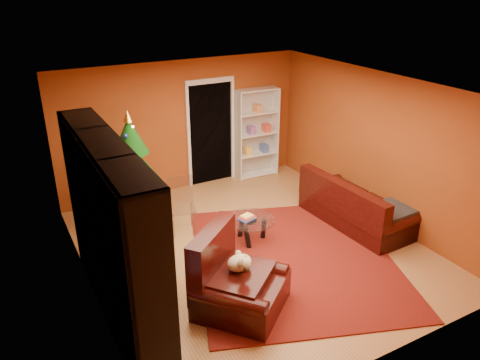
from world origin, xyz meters
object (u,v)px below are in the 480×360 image
rug (294,259)px  media_unit (113,234)px  christmas_tree (133,172)px  gift_box_red (145,193)px  white_bookshelf (257,134)px  gift_box_teal (130,226)px  sofa (357,201)px  coffee_table (251,230)px  armchair (242,280)px  acrylic_chair (182,209)px  dog (239,263)px

rug → media_unit: media_unit is taller
media_unit → christmas_tree: bearing=67.6°
gift_box_red → white_bookshelf: (2.53, -0.02, 0.84)m
rug → media_unit: bearing=178.7°
gift_box_red → gift_box_teal: bearing=-118.8°
christmas_tree → white_bookshelf: (2.99, 0.96, -0.06)m
sofa → coffee_table: (-1.93, 0.36, -0.23)m
media_unit → white_bookshelf: media_unit is taller
armchair → acrylic_chair: (0.10, 2.26, -0.02)m
gift_box_teal → armchair: bearing=-74.6°
rug → coffee_table: (-0.32, 0.80, 0.20)m
acrylic_chair → dog: bearing=-77.3°
coffee_table → gift_box_red: bearing=113.1°
christmas_tree → gift_box_teal: (-0.20, -0.21, -0.88)m
gift_box_teal → dog: bearing=-74.0°
rug → gift_box_red: 3.46m
dog → acrylic_chair: acrylic_chair is taller
gift_box_teal → armchair: 2.73m
white_bookshelf → armchair: size_ratio=1.72×
media_unit → christmas_tree: (0.89, 2.15, -0.16)m
armchair → coffee_table: bearing=16.8°
christmas_tree → sofa: (3.40, -1.76, -0.58)m
coffee_table → media_unit: bearing=-162.6°
rug → gift_box_red: gift_box_red is taller
armchair → gift_box_red: bearing=51.8°
media_unit → white_bookshelf: size_ratio=1.57×
white_bookshelf → coffee_table: size_ratio=2.44×
dog → sofa: sofa is taller
gift_box_red → acrylic_chair: (0.17, -1.54, 0.32)m
rug → christmas_tree: 3.02m
acrylic_chair → rug: bearing=-39.5°
media_unit → gift_box_red: bearing=66.8°
sofa → acrylic_chair: sofa is taller
dog → coffee_table: (0.95, 1.35, -0.45)m
armchair → acrylic_chair: size_ratio=1.32×
christmas_tree → dog: bearing=-79.1°
gift_box_teal → white_bookshelf: white_bookshelf is taller
white_bookshelf → dog: size_ratio=4.91×
rug → christmas_tree: (-1.79, 2.21, 1.01)m
rug → dog: dog is taller
media_unit → sofa: (4.29, 0.39, -0.74)m
white_bookshelf → acrylic_chair: 2.86m
gift_box_red → dog: bearing=-88.9°
christmas_tree → white_bookshelf: bearing=17.8°
dog → acrylic_chair: size_ratio=0.46×
armchair → rug: bearing=-13.4°
acrylic_chair → white_bookshelf: bearing=47.9°
armchair → sofa: (2.88, 1.06, -0.01)m
christmas_tree → dog: size_ratio=5.24×
rug → acrylic_chair: bearing=125.4°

